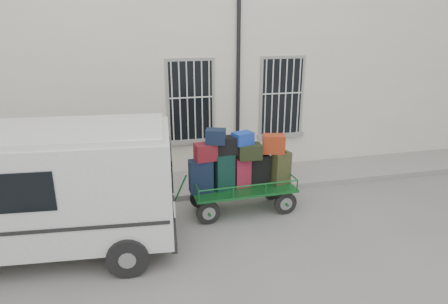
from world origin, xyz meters
name	(u,v)px	position (x,y,z in m)	size (l,w,h in m)	color
ground	(231,222)	(0.00, 0.00, 0.00)	(80.00, 80.00, 0.00)	slate
building	(190,64)	(0.00, 5.50, 3.00)	(24.00, 5.15, 6.00)	beige
sidewalk	(211,182)	(0.00, 2.20, 0.07)	(24.00, 1.70, 0.15)	gray
luggage_cart	(240,169)	(0.33, 0.48, 1.09)	(2.88, 1.17, 2.12)	black
van	(40,185)	(-3.85, -0.33, 1.46)	(5.22, 2.65, 2.54)	silver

